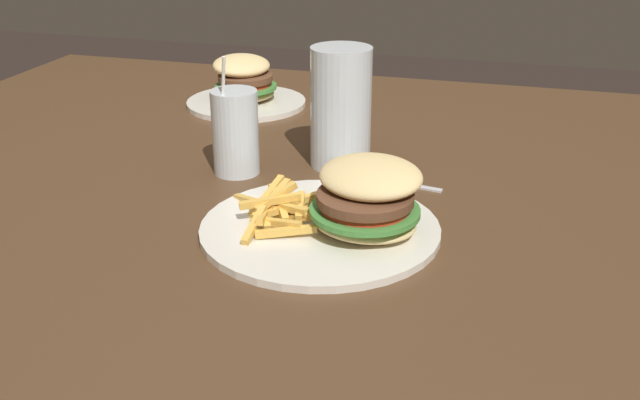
{
  "coord_description": "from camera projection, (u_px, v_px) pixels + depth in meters",
  "views": [
    {
      "loc": [
        0.35,
        -1.01,
        1.16
      ],
      "look_at": [
        0.11,
        -0.18,
        0.78
      ],
      "focal_mm": 42.0,
      "sensor_mm": 36.0,
      "label": 1
    }
  ],
  "objects": [
    {
      "name": "dining_table",
      "position": [
        284.0,
        223.0,
        1.19
      ],
      "size": [
        1.55,
        1.25,
        0.73
      ],
      "color": "#4C331E",
      "rests_on": "ground_plane"
    },
    {
      "name": "juice_glass",
      "position": [
        235.0,
        134.0,
        1.13
      ],
      "size": [
        0.07,
        0.07,
        0.19
      ],
      "color": "silver",
      "rests_on": "dining_table"
    },
    {
      "name": "meal_plate_far",
      "position": [
        245.0,
        88.0,
        1.47
      ],
      "size": [
        0.24,
        0.24,
        0.1
      ],
      "color": "silver",
      "rests_on": "dining_table"
    },
    {
      "name": "meal_plate_near",
      "position": [
        343.0,
        212.0,
        0.95
      ],
      "size": [
        0.31,
        0.31,
        0.1
      ],
      "color": "silver",
      "rests_on": "dining_table"
    },
    {
      "name": "spoon",
      "position": [
        350.0,
        171.0,
        1.14
      ],
      "size": [
        0.18,
        0.06,
        0.02
      ],
      "rotation": [
        0.0,
        0.0,
        2.96
      ],
      "color": "silver",
      "rests_on": "dining_table"
    },
    {
      "name": "beer_glass",
      "position": [
        341.0,
        112.0,
        1.15
      ],
      "size": [
        0.09,
        0.09,
        0.19
      ],
      "color": "silver",
      "rests_on": "dining_table"
    }
  ]
}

